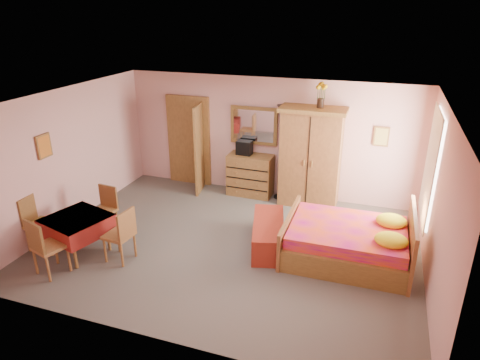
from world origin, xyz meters
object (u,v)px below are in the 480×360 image
at_px(chair_south, 50,246).
at_px(chair_west, 41,223).
at_px(floor_lamp, 281,153).
at_px(bed, 348,232).
at_px(bench, 268,234).
at_px(sunflower_vase, 321,95).
at_px(stereo, 244,148).
at_px(wall_mirror, 254,126).
at_px(dining_table, 79,235).
at_px(chest_of_drawers, 250,175).
at_px(wardrobe, 310,157).
at_px(chair_east, 119,235).
at_px(chair_north, 103,211).

relative_size(chair_south, chair_west, 1.01).
height_order(floor_lamp, chair_south, floor_lamp).
xyz_separation_m(bed, bench, (-1.35, -0.06, -0.24)).
bearing_deg(sunflower_vase, bench, -103.04).
relative_size(stereo, chair_south, 0.34).
bearing_deg(sunflower_vase, wall_mirror, 170.29).
distance_m(floor_lamp, bed, 2.68).
relative_size(bench, dining_table, 1.53).
height_order(bed, chair_west, chair_west).
xyz_separation_m(dining_table, chair_south, (-0.03, -0.64, 0.15)).
xyz_separation_m(dining_table, chair_west, (-0.72, -0.06, 0.14)).
xyz_separation_m(wall_mirror, chair_south, (-2.05, -4.16, -1.06)).
relative_size(stereo, bed, 0.16).
xyz_separation_m(chest_of_drawers, sunflower_vase, (1.45, -0.04, 1.89)).
xyz_separation_m(wardrobe, dining_table, (-3.35, -3.27, -0.71)).
distance_m(bed, dining_table, 4.55).
bearing_deg(chair_east, chair_west, 99.58).
bearing_deg(stereo, wall_mirror, 51.48).
distance_m(sunflower_vase, dining_table, 5.18).
height_order(stereo, chair_west, stereo).
relative_size(floor_lamp, chair_south, 2.13).
bearing_deg(floor_lamp, stereo, -178.37).
height_order(wardrobe, sunflower_vase, sunflower_vase).
xyz_separation_m(bed, chair_south, (-4.38, -1.96, 0.01)).
height_order(chest_of_drawers, floor_lamp, floor_lamp).
relative_size(floor_lamp, chair_north, 2.35).
distance_m(chest_of_drawers, wardrobe, 1.45).
height_order(wall_mirror, bed, wall_mirror).
bearing_deg(chair_north, chair_south, 96.25).
xyz_separation_m(chest_of_drawers, stereo, (-0.15, 0.02, 0.62)).
bearing_deg(bench, bed, 2.58).
relative_size(floor_lamp, bench, 1.46).
bearing_deg(chair_south, bench, 49.35).
bearing_deg(chair_south, floor_lamp, 72.94).
bearing_deg(stereo, dining_table, -119.30).
bearing_deg(stereo, chair_east, -108.51).
height_order(chair_south, chair_west, chair_south).
bearing_deg(wardrobe, chest_of_drawers, 177.59).
bearing_deg(dining_table, chair_south, -92.66).
bearing_deg(wardrobe, floor_lamp, 171.27).
height_order(wall_mirror, stereo, wall_mirror).
bearing_deg(chair_north, chest_of_drawers, -123.14).
distance_m(chest_of_drawers, floor_lamp, 0.89).
xyz_separation_m(floor_lamp, bed, (1.65, -2.04, -0.56)).
xyz_separation_m(stereo, wardrobe, (1.47, -0.07, -0.04)).
height_order(stereo, sunflower_vase, sunflower_vase).
relative_size(chest_of_drawers, bench, 0.69).
relative_size(chair_north, chair_east, 0.94).
bearing_deg(sunflower_vase, floor_lamp, 173.82).
xyz_separation_m(sunflower_vase, chair_east, (-2.70, -3.23, -1.88)).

